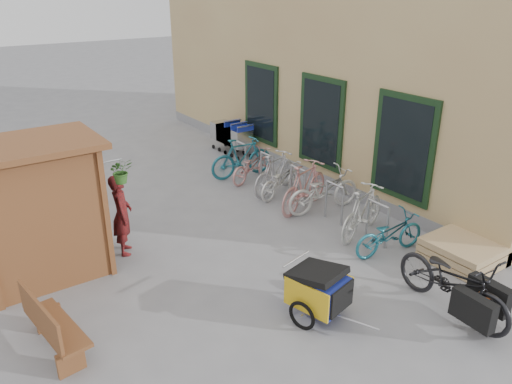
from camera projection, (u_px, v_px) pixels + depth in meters
ground at (282, 280)px, 8.56m from camera, size 80.00×80.00×0.00m
building at (369, 30)px, 14.04m from camera, size 6.07×13.00×7.00m
kiosk at (31, 193)px, 8.09m from camera, size 2.49×1.65×2.40m
bike_rack at (298, 182)px, 11.39m from camera, size 0.05×5.35×0.86m
pallet_stack at (461, 252)px, 9.00m from camera, size 1.00×1.20×0.40m
bench at (51, 325)px, 6.72m from camera, size 0.59×1.42×0.87m
shopping_carts at (231, 134)px, 14.71m from camera, size 0.57×1.58×1.03m
child_trailer at (319, 289)px, 7.46m from camera, size 0.95×1.50×0.86m
cargo_bike at (455, 283)px, 7.53m from camera, size 0.81×2.04×1.05m
person_kiosk at (122, 215)px, 9.15m from camera, size 0.55×0.66×1.56m
bike_0 at (389, 234)px, 9.27m from camera, size 1.59×0.75×0.80m
bike_1 at (363, 211)px, 9.91m from camera, size 1.78×0.98×1.03m
bike_2 at (324, 190)px, 11.00m from camera, size 1.89×0.84×0.96m
bike_3 at (304, 186)px, 11.05m from camera, size 1.89×1.08×1.10m
bike_4 at (281, 180)px, 11.82m from camera, size 1.61×0.91×0.80m
bike_5 at (275, 173)px, 11.99m from camera, size 1.72×0.94×1.00m
bike_6 at (252, 165)px, 12.73m from camera, size 1.64×0.97×0.81m
bike_7 at (242, 158)px, 12.94m from camera, size 1.79×0.65×1.05m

